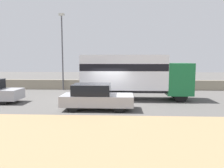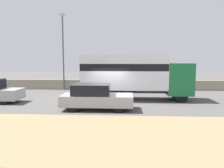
% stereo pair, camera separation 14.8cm
% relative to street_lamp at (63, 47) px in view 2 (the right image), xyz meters
% --- Properties ---
extents(ground_plane, '(80.00, 80.00, 0.00)m').
position_rel_street_lamp_xyz_m(ground_plane, '(5.10, -7.55, -4.37)').
color(ground_plane, '#514F4C').
extents(dirt_shoulder_foreground, '(60.00, 5.98, 0.04)m').
position_rel_street_lamp_xyz_m(dirt_shoulder_foreground, '(5.10, -13.20, -4.35)').
color(dirt_shoulder_foreground, '#937551').
rests_on(dirt_shoulder_foreground, ground_plane).
extents(stone_wall_backdrop, '(60.00, 0.35, 1.00)m').
position_rel_street_lamp_xyz_m(stone_wall_backdrop, '(5.10, 0.43, -3.87)').
color(stone_wall_backdrop, gray).
rests_on(stone_wall_backdrop, ground_plane).
extents(street_lamp, '(0.56, 0.28, 7.62)m').
position_rel_street_lamp_xyz_m(street_lamp, '(0.00, 0.00, 0.00)').
color(street_lamp, '#4C4C51').
rests_on(street_lamp, ground_plane).
extents(box_truck, '(8.32, 2.33, 3.43)m').
position_rel_street_lamp_xyz_m(box_truck, '(6.86, -5.02, -2.37)').
color(box_truck, '#196B38').
rests_on(box_truck, ground_plane).
extents(car_hatchback, '(4.39, 1.82, 1.59)m').
position_rel_street_lamp_xyz_m(car_hatchback, '(4.40, -8.61, -3.58)').
color(car_hatchback, '#9E9EA3').
rests_on(car_hatchback, ground_plane).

